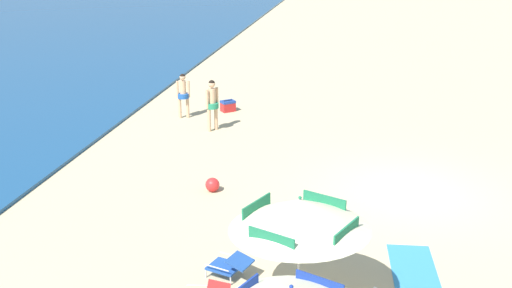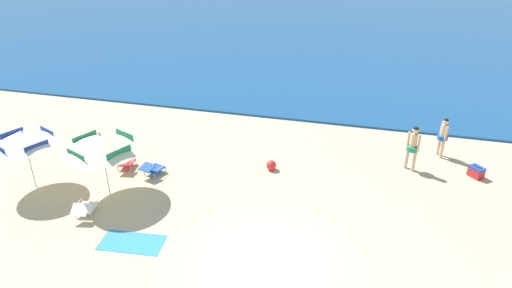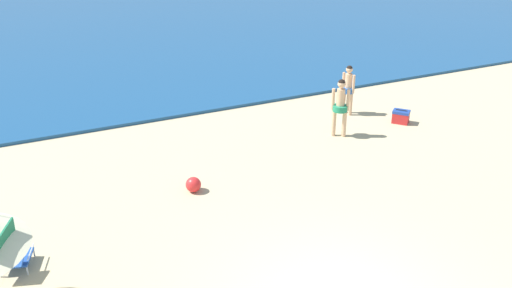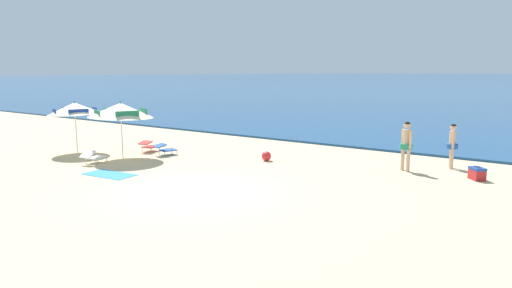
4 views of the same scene
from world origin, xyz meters
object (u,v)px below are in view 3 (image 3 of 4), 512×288
object	(u,v)px
person_standing_near_shore	(340,104)
person_standing_beside	(348,86)
cooler_box	(401,117)
beach_ball	(193,185)
lounge_chair_facing_sea	(14,258)

from	to	relation	value
person_standing_near_shore	person_standing_beside	bearing A→B (deg)	49.30
cooler_box	beach_ball	xyz separation A→B (m)	(-7.16, -1.36, -0.02)
person_standing_near_shore	cooler_box	world-z (taller)	person_standing_near_shore
person_standing_near_shore	cooler_box	bearing A→B (deg)	0.98
lounge_chair_facing_sea	beach_ball	bearing A→B (deg)	19.81
lounge_chair_facing_sea	beach_ball	size ratio (longest dim) A/B	2.64
person_standing_near_shore	person_standing_beside	xyz separation A→B (m)	(1.18, 1.37, -0.07)
cooler_box	beach_ball	bearing A→B (deg)	-169.23
lounge_chair_facing_sea	person_standing_beside	bearing A→B (deg)	22.31
person_standing_beside	cooler_box	size ratio (longest dim) A/B	2.64
person_standing_near_shore	beach_ball	bearing A→B (deg)	-164.88
person_standing_beside	cooler_box	world-z (taller)	person_standing_beside
person_standing_beside	lounge_chair_facing_sea	bearing A→B (deg)	-157.69
lounge_chair_facing_sea	cooler_box	world-z (taller)	lounge_chair_facing_sea
lounge_chair_facing_sea	beach_ball	world-z (taller)	lounge_chair_facing_sea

